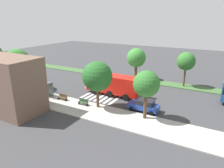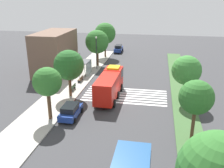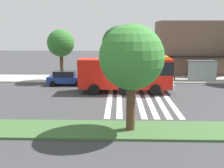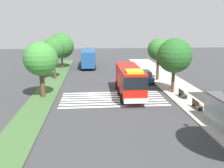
{
  "view_description": "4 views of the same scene",
  "coord_description": "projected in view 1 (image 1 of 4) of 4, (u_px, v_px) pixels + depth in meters",
  "views": [
    {
      "loc": [
        -15.27,
        30.82,
        12.57
      ],
      "look_at": [
        1.66,
        0.02,
        1.14
      ],
      "focal_mm": 33.13,
      "sensor_mm": 36.0,
      "label": 1
    },
    {
      "loc": [
        -32.32,
        -4.33,
        14.14
      ],
      "look_at": [
        1.31,
        1.88,
        1.77
      ],
      "focal_mm": 40.4,
      "sensor_mm": 36.0,
      "label": 2
    },
    {
      "loc": [
        -0.23,
        -22.92,
        6.11
      ],
      "look_at": [
        -0.9,
        0.27,
        1.24
      ],
      "focal_mm": 39.95,
      "sensor_mm": 36.0,
      "label": 3
    },
    {
      "loc": [
        28.45,
        -2.44,
        8.43
      ],
      "look_at": [
        -0.42,
        0.05,
        1.29
      ],
      "focal_mm": 38.78,
      "sensor_mm": 36.0,
      "label": 4
    }
  ],
  "objects": [
    {
      "name": "median_tree_west",
      "position": [
        186.0,
        61.0,
        37.65
      ],
      "size": [
        3.34,
        3.34,
        6.4
      ],
      "color": "#513823",
      "rests_on": "median_strip"
    },
    {
      "name": "sidewalk_tree_west",
      "position": [
        97.0,
        77.0,
        28.59
      ],
      "size": [
        4.23,
        4.23,
        6.71
      ],
      "color": "#513823",
      "rests_on": "sidewalk"
    },
    {
      "name": "median_tree_center",
      "position": [
        136.0,
        58.0,
        42.21
      ],
      "size": [
        3.88,
        3.88,
        6.44
      ],
      "color": "#513823",
      "rests_on": "median_strip"
    },
    {
      "name": "bench_west_of_shelter",
      "position": [
        83.0,
        102.0,
        30.58
      ],
      "size": [
        1.6,
        0.5,
        0.9
      ],
      "color": "#2D472D",
      "rests_on": "sidewalk"
    },
    {
      "name": "median_strip",
      "position": [
        138.0,
        79.0,
        43.38
      ],
      "size": [
        60.0,
        3.0,
        0.14
      ],
      "primitive_type": "cube",
      "color": "#3D6033",
      "rests_on": "ground_plane"
    },
    {
      "name": "storefront_building",
      "position": [
        5.0,
        84.0,
        28.36
      ],
      "size": [
        10.62,
        6.11,
        7.61
      ],
      "color": "brown",
      "rests_on": "ground_plane"
    },
    {
      "name": "street_lamp",
      "position": [
        29.0,
        70.0,
        35.75
      ],
      "size": [
        0.36,
        0.36,
        6.28
      ],
      "color": "#2D2D30",
      "rests_on": "sidewalk"
    },
    {
      "name": "ground_plane",
      "position": [
        120.0,
        91.0,
        36.57
      ],
      "size": [
        120.0,
        120.0,
        0.0
      ],
      "primitive_type": "plane",
      "color": "#38383A"
    },
    {
      "name": "sidewalk",
      "position": [
        91.0,
        111.0,
        28.91
      ],
      "size": [
        60.0,
        4.94,
        0.14
      ],
      "primitive_type": "cube",
      "color": "#ADA89E",
      "rests_on": "ground_plane"
    },
    {
      "name": "fire_truck",
      "position": [
        111.0,
        83.0,
        34.55
      ],
      "size": [
        9.55,
        2.88,
        3.74
      ],
      "rotation": [
        0.0,
        0.0,
        -0.01
      ],
      "color": "red",
      "rests_on": "ground_plane"
    },
    {
      "name": "crosswalk",
      "position": [
        112.0,
        90.0,
        37.31
      ],
      "size": [
        5.85,
        12.05,
        0.01
      ],
      "color": "silver",
      "rests_on": "ground_plane"
    },
    {
      "name": "parked_car_west",
      "position": [
        144.0,
        105.0,
        28.78
      ],
      "size": [
        4.31,
        2.06,
        1.69
      ],
      "rotation": [
        0.0,
        0.0,
        0.01
      ],
      "color": "navy",
      "rests_on": "ground_plane"
    },
    {
      "name": "sidewalk_tree_center",
      "position": [
        17.0,
        63.0,
        36.11
      ],
      "size": [
        4.68,
        4.68,
        7.2
      ],
      "color": "#47301E",
      "rests_on": "sidewalk"
    },
    {
      "name": "bus_stop_shelter",
      "position": [
        43.0,
        85.0,
        33.84
      ],
      "size": [
        3.5,
        1.4,
        2.46
      ],
      "color": "#4C4C51",
      "rests_on": "sidewalk"
    },
    {
      "name": "sidewalk_tree_far_west",
      "position": [
        146.0,
        84.0,
        25.32
      ],
      "size": [
        3.32,
        3.32,
        6.28
      ],
      "color": "#513823",
      "rests_on": "sidewalk"
    },
    {
      "name": "bench_near_shelter",
      "position": [
        63.0,
        97.0,
        32.41
      ],
      "size": [
        1.6,
        0.5,
        0.9
      ],
      "color": "#4C3823",
      "rests_on": "sidewalk"
    }
  ]
}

